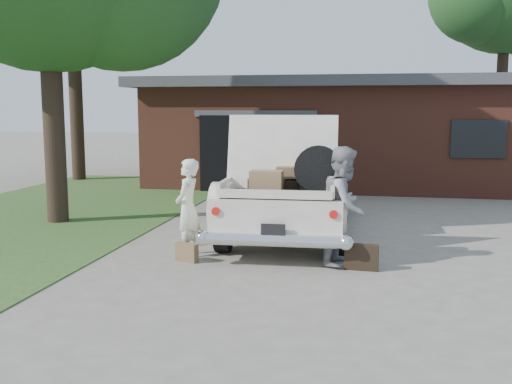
# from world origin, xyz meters

# --- Properties ---
(ground) EXTENTS (90.00, 90.00, 0.00)m
(ground) POSITION_xyz_m (0.00, 0.00, 0.00)
(ground) COLOR gray
(ground) RESTS_ON ground
(grass_strip) EXTENTS (6.00, 16.00, 0.02)m
(grass_strip) POSITION_xyz_m (-5.50, 3.00, 0.01)
(grass_strip) COLOR #2D4C1E
(grass_strip) RESTS_ON ground
(house) EXTENTS (12.80, 7.80, 3.30)m
(house) POSITION_xyz_m (0.98, 11.47, 1.67)
(house) COLOR brown
(house) RESTS_ON ground
(sedan) EXTENTS (2.42, 5.71, 2.31)m
(sedan) POSITION_xyz_m (0.25, 2.86, 0.83)
(sedan) COLOR white
(sedan) RESTS_ON ground
(woman_left) EXTENTS (0.40, 0.60, 1.60)m
(woman_left) POSITION_xyz_m (-1.15, 0.64, 0.80)
(woman_left) COLOR white
(woman_left) RESTS_ON ground
(woman_right) EXTENTS (0.90, 1.04, 1.84)m
(woman_right) POSITION_xyz_m (1.40, 0.62, 0.92)
(woman_right) COLOR gray
(woman_right) RESTS_ON ground
(suitcase_left) EXTENTS (0.40, 0.25, 0.30)m
(suitcase_left) POSITION_xyz_m (-1.05, 0.25, 0.15)
(suitcase_left) COLOR brown
(suitcase_left) RESTS_ON ground
(suitcase_right) EXTENTS (0.51, 0.19, 0.39)m
(suitcase_right) POSITION_xyz_m (1.68, 0.31, 0.19)
(suitcase_right) COLOR black
(suitcase_right) RESTS_ON ground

